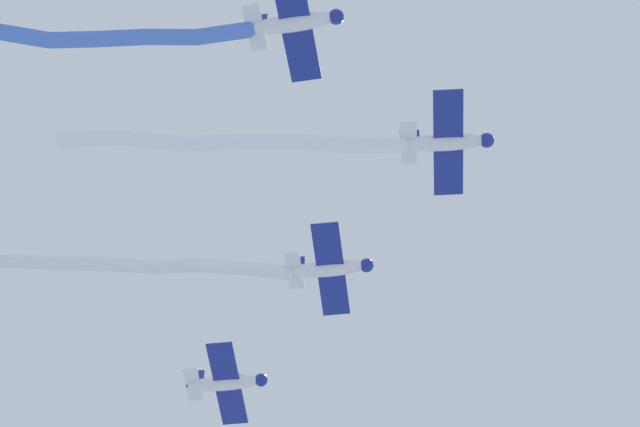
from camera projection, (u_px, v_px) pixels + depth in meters
name	position (u px, v px, depth m)	size (l,w,h in m)	color
airplane_lead	(447.00, 142.00, 77.30)	(5.32, 7.01, 1.73)	silver
smoke_trail_lead	(233.00, 142.00, 77.97)	(18.77, 5.41, 1.77)	white
airplane_left_wing	(330.00, 268.00, 82.69)	(5.27, 6.99, 1.73)	silver
smoke_trail_left_wing	(109.00, 265.00, 84.48)	(21.57, 5.19, 3.78)	white
airplane_right_wing	(295.00, 23.00, 73.15)	(5.22, 6.95, 1.73)	silver
smoke_trail_right_wing	(46.00, 28.00, 72.81)	(19.85, 8.58, 2.04)	#4C75DB
airplane_slot	(227.00, 383.00, 87.85)	(5.27, 6.99, 1.73)	silver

